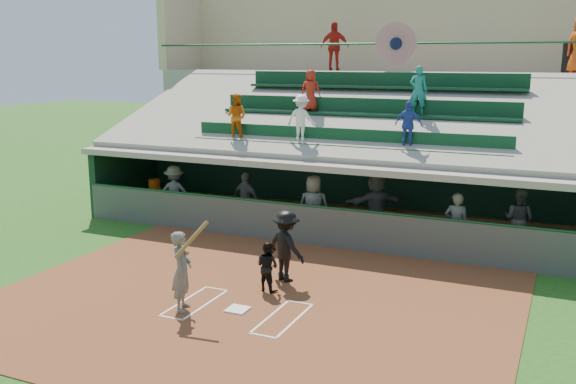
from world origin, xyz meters
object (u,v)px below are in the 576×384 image
at_px(white_table, 155,201).
at_px(water_cooler, 154,185).
at_px(home_plate, 238,309).
at_px(batter_at_plate, 182,270).
at_px(trash_bin, 572,58).
at_px(catcher, 267,266).

height_order(white_table, water_cooler, water_cooler).
height_order(home_plate, batter_at_plate, batter_at_plate).
height_order(white_table, trash_bin, trash_bin).
distance_m(white_table, trash_bin, 14.90).
relative_size(catcher, trash_bin, 1.14).
relative_size(batter_at_plate, catcher, 1.74).
distance_m(catcher, trash_bin, 13.96).
relative_size(batter_at_plate, white_table, 2.35).
bearing_deg(white_table, catcher, -16.98).
distance_m(catcher, white_table, 8.42).
xyz_separation_m(catcher, water_cooler, (-6.66, 5.10, 0.38)).
distance_m(batter_at_plate, catcher, 2.06).
relative_size(home_plate, water_cooler, 1.11).
xyz_separation_m(catcher, trash_bin, (5.72, 11.91, 4.51)).
bearing_deg(water_cooler, white_table, 143.12).
bearing_deg(trash_bin, home_plate, -113.64).
bearing_deg(trash_bin, water_cooler, -151.15).
distance_m(home_plate, catcher, 1.40).
xyz_separation_m(home_plate, water_cooler, (-6.59, 6.39, 0.93)).
xyz_separation_m(batter_at_plate, white_table, (-5.58, 6.83, -0.46)).
height_order(water_cooler, trash_bin, trash_bin).
height_order(catcher, trash_bin, trash_bin).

